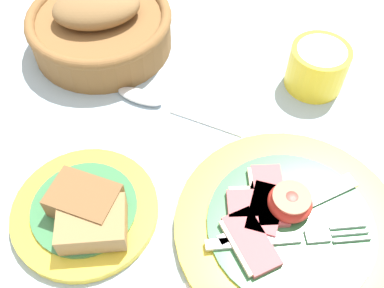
# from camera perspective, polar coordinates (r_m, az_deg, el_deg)

# --- Properties ---
(ground_plane) EXTENTS (3.00, 3.00, 0.00)m
(ground_plane) POSITION_cam_1_polar(r_m,az_deg,el_deg) (0.54, -0.25, -9.58)
(ground_plane) COLOR #A3BCD1
(breakfast_plate) EXTENTS (0.27, 0.27, 0.04)m
(breakfast_plate) POSITION_cam_1_polar(r_m,az_deg,el_deg) (0.54, 11.99, -9.87)
(breakfast_plate) COLOR yellow
(breakfast_plate) RESTS_ON ground_plane
(bread_plate) EXTENTS (0.17, 0.17, 0.05)m
(bread_plate) POSITION_cam_1_polar(r_m,az_deg,el_deg) (0.54, -13.34, -8.32)
(bread_plate) COLOR yellow
(bread_plate) RESTS_ON ground_plane
(sugar_cup) EXTENTS (0.08, 0.08, 0.07)m
(sugar_cup) POSITION_cam_1_polar(r_m,az_deg,el_deg) (0.67, 15.64, 9.48)
(sugar_cup) COLOR yellow
(sugar_cup) RESTS_ON ground_plane
(bread_basket) EXTENTS (0.22, 0.22, 0.09)m
(bread_basket) POSITION_cam_1_polar(r_m,az_deg,el_deg) (0.72, -11.58, 14.51)
(bread_basket) COLOR brown
(bread_basket) RESTS_ON ground_plane
(teaspoon_near_cup) EXTENTS (0.19, 0.08, 0.01)m
(teaspoon_near_cup) POSITION_cam_1_polar(r_m,az_deg,el_deg) (0.64, -4.48, 5.26)
(teaspoon_near_cup) COLOR silver
(teaspoon_near_cup) RESTS_ON ground_plane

